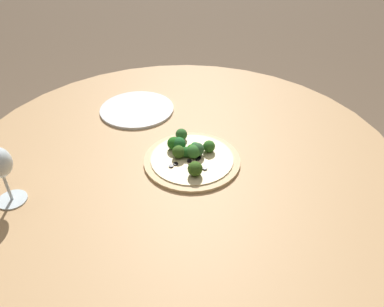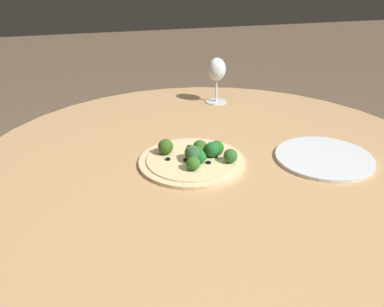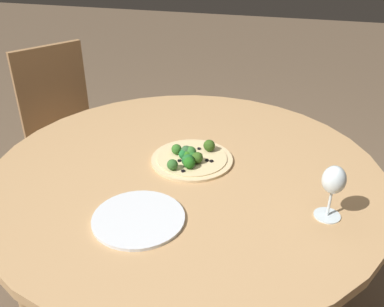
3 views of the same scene
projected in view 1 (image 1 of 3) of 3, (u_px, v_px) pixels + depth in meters
ground_plane at (184, 289)px, 1.61m from camera, size 12.00×12.00×0.00m
dining_table at (181, 166)px, 1.20m from camera, size 1.36×1.36×0.73m
pizza at (191, 156)px, 1.13m from camera, size 0.29×0.29×0.06m
plate_near at (137, 109)px, 1.38m from camera, size 0.27×0.27×0.01m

